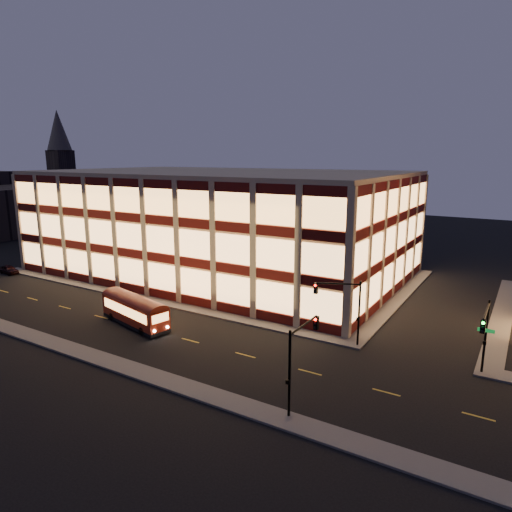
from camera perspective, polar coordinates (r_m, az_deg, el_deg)
The scene contains 13 objects.
ground at distance 53.42m, azimuth -12.44°, elevation -5.97°, with size 200.00×200.00×0.00m, color black.
sidewalk_office_south at distance 56.09m, azimuth -13.97°, elevation -5.08°, with size 54.00×2.00×0.15m, color #514F4C.
sidewalk_office_east at distance 57.18m, azimuth 17.41°, elevation -4.95°, with size 2.00×30.00×0.15m, color #514F4C.
sidewalk_tower_west at distance 55.81m, azimuth 28.46°, elevation -6.34°, with size 2.00×30.00×0.15m, color #514F4C.
sidewalk_near at distance 45.57m, azimuth -23.94°, elevation -9.94°, with size 100.00×2.00×0.15m, color #514F4C.
office_building at distance 66.30m, azimuth -4.45°, elevation 4.28°, with size 50.45×30.45×14.50m.
church_tower at distance 130.43m, azimuth -22.98°, elevation 8.11°, with size 5.00×5.00×18.00m, color #2D2621.
church_spire at distance 130.37m, azimuth -23.51°, elevation 14.24°, with size 6.00×6.00×10.00m, color #4C473F.
traffic_signal_far at distance 40.83m, azimuth 10.84°, elevation -5.59°, with size 3.79×1.87×6.00m.
traffic_signal_right at distance 37.84m, azimuth 26.72°, elevation -8.21°, with size 1.20×4.37×6.00m.
traffic_signal_near at distance 30.62m, azimuth 5.52°, elevation -11.63°, with size 0.32×4.45×6.00m.
trolley_bus at distance 47.22m, azimuth -14.91°, elevation -6.40°, with size 9.25×4.24×3.04m.
parked_car_0 at distance 74.52m, azimuth -28.50°, elevation -1.49°, with size 1.44×3.58×1.22m, color black.
Camera 1 is at (35.52, -36.30, 16.57)m, focal length 32.00 mm.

